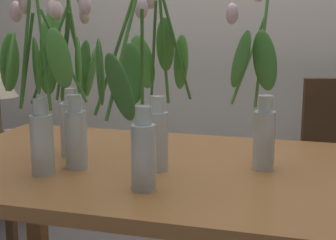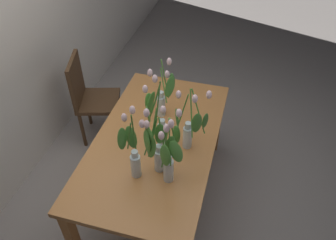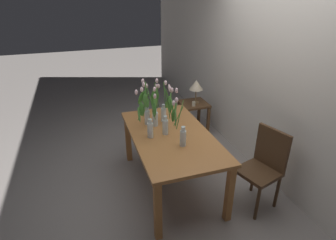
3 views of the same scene
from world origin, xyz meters
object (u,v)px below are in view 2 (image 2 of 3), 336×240
tulip_vase_4 (157,120)px  tulip_vase_3 (157,150)px  tulip_vase_2 (169,155)px  tulip_vase_5 (164,98)px  dining_table (156,147)px  tulip_vase_1 (190,128)px  dining_chair (90,95)px  tulip_vase_0 (133,155)px

tulip_vase_4 → tulip_vase_3: bearing=-163.8°
tulip_vase_2 → tulip_vase_5: 0.64m
dining_table → tulip_vase_5: tulip_vase_5 is taller
tulip_vase_3 → dining_table: bearing=18.9°
tulip_vase_1 → dining_chair: bearing=60.5°
tulip_vase_5 → dining_chair: bearing=68.5°
dining_table → tulip_vase_2: tulip_vase_2 is taller
tulip_vase_2 → dining_table: bearing=29.8°
dining_table → tulip_vase_4: tulip_vase_4 is taller
tulip_vase_3 → tulip_vase_5: 0.60m
tulip_vase_2 → dining_chair: tulip_vase_2 is taller
tulip_vase_0 → tulip_vase_4: tulip_vase_4 is taller
tulip_vase_0 → tulip_vase_3: 0.17m
dining_table → tulip_vase_2: size_ratio=2.74×
tulip_vase_4 → tulip_vase_5: bearing=6.7°
tulip_vase_1 → tulip_vase_2: bearing=167.5°
tulip_vase_4 → dining_chair: tulip_vase_4 is taller
tulip_vase_2 → tulip_vase_3: size_ratio=1.00×
dining_table → tulip_vase_2: 0.51m
tulip_vase_3 → tulip_vase_1: bearing=-28.6°
tulip_vase_0 → tulip_vase_2: tulip_vase_2 is taller
tulip_vase_1 → tulip_vase_5: (0.30, 0.27, -0.02)m
dining_table → tulip_vase_5: bearing=2.1°
dining_table → tulip_vase_0: tulip_vase_0 is taller
tulip_vase_0 → dining_chair: bearing=41.0°
tulip_vase_2 → dining_chair: bearing=48.5°
tulip_vase_1 → dining_chair: tulip_vase_1 is taller
tulip_vase_0 → tulip_vase_3: bearing=-78.0°
tulip_vase_1 → tulip_vase_4: bearing=88.7°
tulip_vase_2 → tulip_vase_0: bearing=92.4°
tulip_vase_2 → tulip_vase_5: bearing=18.6°
tulip_vase_0 → tulip_vase_4: size_ratio=0.95×
dining_table → tulip_vase_3: tulip_vase_3 is taller
tulip_vase_5 → dining_chair: size_ratio=0.60×
tulip_vase_1 → tulip_vase_4: size_ratio=0.98×
tulip_vase_0 → tulip_vase_4: (0.32, -0.07, 0.04)m
tulip_vase_2 → tulip_vase_4: (0.31, 0.17, -0.02)m
dining_table → tulip_vase_1: (-0.04, -0.26, 0.30)m
dining_chair → tulip_vase_4: bearing=-125.3°
dining_table → tulip_vase_5: 0.39m
dining_chair → tulip_vase_1: bearing=-119.5°
tulip_vase_0 → tulip_vase_2: (0.01, -0.24, 0.06)m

